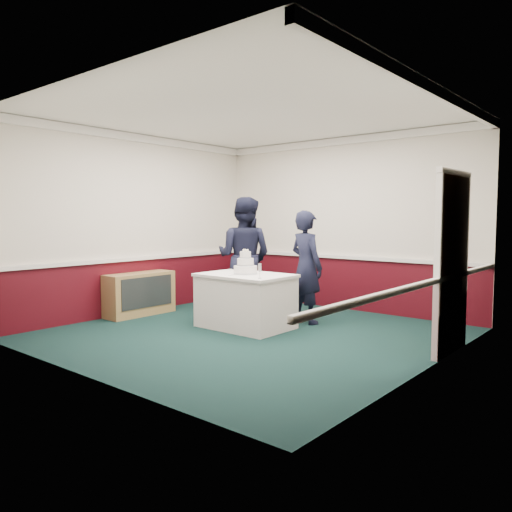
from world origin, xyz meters
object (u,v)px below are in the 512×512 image
Objects in this scene: cake_knife at (235,275)px; person_woman at (306,267)px; cake_table at (246,300)px; champagne_flute at (260,268)px; person_man at (244,256)px; wedding_cake at (245,266)px; sideboard at (140,294)px.

person_woman is at bearing 74.10° from cake_knife.
cake_table is at bearing 92.35° from cake_knife.
champagne_flute is at bearing -29.25° from cake_table.
person_man is (-0.63, 0.69, 0.57)m from cake_table.
champagne_flute is (0.50, -0.28, 0.03)m from wedding_cake.
wedding_cake reaches higher than cake_knife.
person_woman is at bearing 169.58° from person_man.
wedding_cake is 0.98m from person_woman.
person_man is at bearing 139.28° from champagne_flute.
person_man reaches higher than person_woman.
champagne_flute is (0.53, -0.08, 0.14)m from cake_knife.
sideboard is at bearing -168.14° from wedding_cake.
sideboard is at bearing -168.14° from cake_table.
cake_table is 1.10m from person_man.
person_man is 1.14m from person_woman.
cake_table is 6.44× the size of champagne_flute.
champagne_flute reaches higher than cake_knife.
champagne_flute is at bearing 121.24° from person_man.
champagne_flute is at bearing -29.25° from wedding_cake.
wedding_cake reaches higher than champagne_flute.
wedding_cake is at bearing 150.75° from champagne_flute.
wedding_cake is at bearing 90.00° from cake_table.
sideboard is 2.01m from cake_table.
cake_table is at bearing 150.75° from champagne_flute.
wedding_cake is 0.19× the size of person_man.
person_woman reaches higher than wedding_cake.
cake_table is 0.44m from cake_knife.
cake_knife is 0.11× the size of person_man.
cake_knife is (-0.03, -0.20, -0.11)m from wedding_cake.
person_woman is at bearing 27.05° from sideboard.
wedding_cake is 1.78× the size of champagne_flute.
champagne_flute is (2.46, 0.13, 0.58)m from sideboard.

